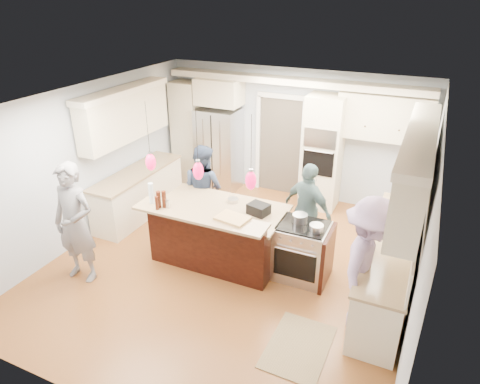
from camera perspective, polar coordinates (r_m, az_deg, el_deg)
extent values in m
plane|color=#985129|center=(7.17, -1.18, -9.43)|extent=(6.00, 6.00, 0.00)
cube|color=#B2BCC6|center=(9.10, 7.00, 7.70)|extent=(5.50, 0.04, 2.70)
cube|color=#B2BCC6|center=(4.41, -19.04, -14.89)|extent=(5.50, 0.04, 2.70)
cube|color=#B2BCC6|center=(7.99, -19.40, 3.84)|extent=(0.04, 6.00, 2.70)
cube|color=#B2BCC6|center=(5.96, 23.35, -4.30)|extent=(0.04, 6.00, 2.70)
cube|color=white|center=(6.04, -1.41, 12.05)|extent=(5.50, 6.00, 0.04)
cube|color=#B7B7BC|center=(9.49, -2.80, 5.74)|extent=(0.90, 0.70, 1.80)
cube|color=beige|center=(8.68, 10.96, 5.12)|extent=(0.72, 0.64, 2.30)
cube|color=black|center=(8.25, 10.62, 7.02)|extent=(0.60, 0.02, 0.35)
cube|color=black|center=(8.42, 10.35, 3.80)|extent=(0.60, 0.02, 0.50)
cylinder|color=#B7B7BC|center=(8.30, 10.42, 5.32)|extent=(0.55, 0.02, 0.02)
cube|color=beige|center=(9.83, -6.86, 7.84)|extent=(0.60, 0.58, 2.30)
cube|color=beige|center=(9.20, -2.79, 13.20)|extent=(0.95, 0.58, 0.55)
cube|color=beige|center=(8.42, 18.68, 9.35)|extent=(1.70, 0.35, 0.85)
cube|color=beige|center=(8.64, 6.98, 14.48)|extent=(5.30, 0.38, 0.12)
cube|color=#4C443A|center=(9.26, 5.40, 6.13)|extent=(0.90, 0.06, 2.10)
cube|color=white|center=(8.93, 5.60, 12.61)|extent=(1.04, 0.06, 0.10)
cube|color=beige|center=(6.68, 19.15, -9.38)|extent=(0.60, 3.00, 0.88)
cube|color=tan|center=(6.44, 19.73, -6.00)|extent=(0.64, 3.05, 0.04)
cube|color=beige|center=(5.98, 22.37, 2.68)|extent=(0.35, 3.00, 0.85)
cube|color=beige|center=(5.82, 23.05, 7.05)|extent=(0.37, 3.10, 0.10)
cube|color=beige|center=(8.67, -13.32, -0.24)|extent=(0.60, 2.20, 0.88)
cube|color=tan|center=(8.48, -13.63, 2.56)|extent=(0.64, 2.25, 0.04)
cube|color=beige|center=(8.21, -15.08, 9.64)|extent=(0.35, 2.20, 0.85)
cube|color=beige|center=(8.10, -15.42, 12.90)|extent=(0.37, 2.30, 0.10)
cube|color=black|center=(7.14, -2.50, -5.42)|extent=(2.00, 1.00, 0.88)
cube|color=tan|center=(6.91, -2.58, -2.15)|extent=(2.10, 1.10, 0.04)
cube|color=black|center=(6.67, -4.70, -6.93)|extent=(2.00, 0.12, 1.08)
cube|color=tan|center=(6.28, -5.50, -3.23)|extent=(2.10, 0.42, 0.04)
cube|color=black|center=(6.66, 2.50, -2.28)|extent=(0.36, 0.32, 0.17)
cube|color=#B7B7BC|center=(6.71, 8.18, -7.81)|extent=(0.76, 0.66, 0.90)
cube|color=black|center=(6.47, 7.27, -9.69)|extent=(0.65, 0.01, 0.45)
cube|color=black|center=(6.47, 8.43, -4.40)|extent=(0.72, 0.59, 0.02)
cube|color=black|center=(6.64, 11.59, -8.62)|extent=(0.06, 0.71, 0.88)
cylinder|color=black|center=(6.25, -12.25, 8.38)|extent=(0.01, 0.01, 0.75)
ellipsoid|color=#F30E4D|center=(6.42, -11.82, 3.90)|extent=(0.15, 0.15, 0.26)
cylinder|color=black|center=(5.82, -5.81, 7.58)|extent=(0.01, 0.01, 0.75)
ellipsoid|color=#F30E4D|center=(6.01, -5.59, 2.81)|extent=(0.15, 0.15, 0.26)
cylinder|color=black|center=(5.48, 1.51, 6.55)|extent=(0.01, 0.01, 0.75)
ellipsoid|color=#F30E4D|center=(5.67, 1.45, 1.53)|extent=(0.15, 0.15, 0.26)
imported|color=slate|center=(6.82, -21.16, -3.93)|extent=(0.71, 0.48, 1.90)
imported|color=#2B3854|center=(7.80, -4.91, 0.53)|extent=(0.93, 0.80, 1.64)
imported|color=#4C686A|center=(7.14, 9.01, -2.36)|extent=(1.02, 0.75, 1.61)
imported|color=#9F84B2|center=(5.72, 16.65, -9.37)|extent=(0.79, 1.26, 1.87)
cube|color=#917A4F|center=(5.80, 7.80, -19.75)|extent=(0.75, 1.09, 0.01)
cylinder|color=silver|center=(6.64, -11.75, -0.17)|extent=(0.09, 0.09, 0.33)
cylinder|color=#3F170B|center=(6.51, -10.80, -0.98)|extent=(0.07, 0.07, 0.26)
cylinder|color=#3F170B|center=(6.46, -11.03, -1.46)|extent=(0.05, 0.05, 0.21)
cylinder|color=#3F170B|center=(6.49, -10.08, -0.97)|extent=(0.08, 0.08, 0.27)
cylinder|color=#B7B7BC|center=(6.51, -9.65, -1.57)|extent=(0.08, 0.08, 0.12)
cube|color=tan|center=(6.12, -1.01, -3.52)|extent=(0.50, 0.39, 0.04)
cylinder|color=#B7B7BC|center=(6.49, 8.00, -3.49)|extent=(0.23, 0.23, 0.13)
cylinder|color=#B7B7BC|center=(6.31, 10.15, -4.73)|extent=(0.20, 0.20, 0.10)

